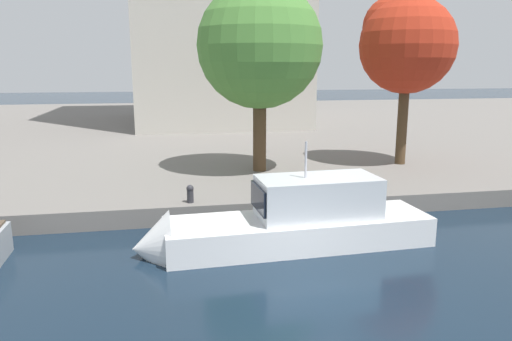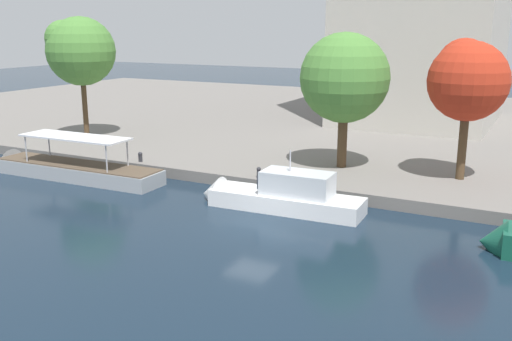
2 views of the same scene
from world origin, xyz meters
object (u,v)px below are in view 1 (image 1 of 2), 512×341
tree_2 (257,46)px  motor_yacht_1 (283,227)px  tree_1 (406,42)px  mooring_bollard_1 (190,193)px

tree_2 → motor_yacht_1: bearing=-94.9°
tree_1 → tree_2: tree_2 is taller
motor_yacht_1 → tree_2: bearing=-97.6°
tree_1 → motor_yacht_1: bearing=-133.9°
motor_yacht_1 → tree_1: size_ratio=1.13×
mooring_bollard_1 → tree_1: tree_1 is taller
motor_yacht_1 → tree_1: tree_1 is taller
mooring_bollard_1 → tree_2: size_ratio=0.08×
mooring_bollard_1 → tree_1: size_ratio=0.08×
mooring_bollard_1 → motor_yacht_1: bearing=-48.6°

